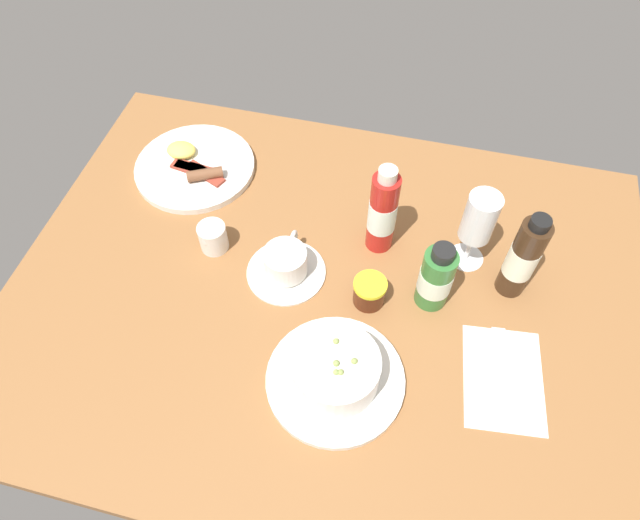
# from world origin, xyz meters

# --- Properties ---
(ground_plane) EXTENTS (1.10, 0.84, 0.03)m
(ground_plane) POSITION_xyz_m (0.00, 0.00, -0.01)
(ground_plane) COLOR brown
(porridge_bowl) EXTENTS (0.22, 0.22, 0.08)m
(porridge_bowl) POSITION_xyz_m (0.05, -0.16, 0.03)
(porridge_bowl) COLOR silver
(porridge_bowl) RESTS_ON ground_plane
(cutlery_setting) EXTENTS (0.14, 0.19, 0.01)m
(cutlery_setting) POSITION_xyz_m (0.31, -0.09, 0.00)
(cutlery_setting) COLOR silver
(cutlery_setting) RESTS_ON ground_plane
(coffee_cup) EXTENTS (0.14, 0.14, 0.06)m
(coffee_cup) POSITION_xyz_m (-0.08, 0.02, 0.03)
(coffee_cup) COLOR silver
(coffee_cup) RESTS_ON ground_plane
(creamer_jug) EXTENTS (0.05, 0.06, 0.06)m
(creamer_jug) POSITION_xyz_m (-0.22, 0.05, 0.03)
(creamer_jug) COLOR silver
(creamer_jug) RESTS_ON ground_plane
(wine_glass) EXTENTS (0.06, 0.06, 0.16)m
(wine_glass) POSITION_xyz_m (0.23, 0.13, 0.11)
(wine_glass) COLOR white
(wine_glass) RESTS_ON ground_plane
(jam_jar) EXTENTS (0.06, 0.06, 0.05)m
(jam_jar) POSITION_xyz_m (0.08, 0.00, 0.03)
(jam_jar) COLOR #4C2010
(jam_jar) RESTS_ON ground_plane
(sauce_bottle_red) EXTENTS (0.05, 0.05, 0.19)m
(sauce_bottle_red) POSITION_xyz_m (0.07, 0.13, 0.09)
(sauce_bottle_red) COLOR #B21E19
(sauce_bottle_red) RESTS_ON ground_plane
(sauce_bottle_brown) EXTENTS (0.05, 0.05, 0.18)m
(sauce_bottle_brown) POSITION_xyz_m (0.31, 0.09, 0.09)
(sauce_bottle_brown) COLOR #382314
(sauce_bottle_brown) RESTS_ON ground_plane
(sauce_bottle_green) EXTENTS (0.06, 0.06, 0.14)m
(sauce_bottle_green) POSITION_xyz_m (0.18, 0.03, 0.06)
(sauce_bottle_green) COLOR #337233
(sauce_bottle_green) RESTS_ON ground_plane
(breakfast_plate) EXTENTS (0.24, 0.24, 0.04)m
(breakfast_plate) POSITION_xyz_m (-0.33, 0.22, 0.01)
(breakfast_plate) COLOR silver
(breakfast_plate) RESTS_ON ground_plane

